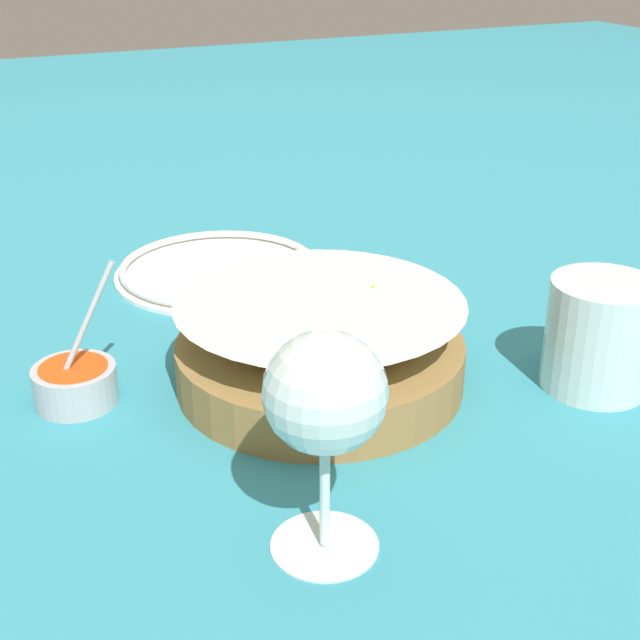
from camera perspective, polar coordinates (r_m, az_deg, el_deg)
The scene contains 6 objects.
ground_plane at distance 0.81m, azimuth 0.88°, elevation -3.64°, with size 4.00×4.00×0.00m, color teal.
food_basket at distance 0.78m, azimuth 0.01°, elevation -1.85°, with size 0.25×0.25×0.08m.
sauce_cup at distance 0.79m, azimuth -15.40°, elevation -3.87°, with size 0.08×0.07×0.12m.
wine_glass at distance 0.55m, azimuth 0.32°, elevation -5.16°, with size 0.08×0.08×0.16m.
beer_mug at distance 0.81m, azimuth 17.51°, elevation -1.15°, with size 0.13×0.09×0.10m.
side_plate at distance 1.03m, azimuth -6.47°, elevation 3.27°, with size 0.24×0.24×0.01m.
Camera 1 is at (-0.31, -0.64, 0.39)m, focal length 50.00 mm.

